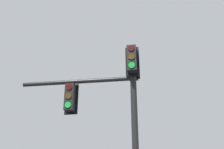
% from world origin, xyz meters
% --- Properties ---
extents(signal_mast_assembly, '(3.99, 0.97, 6.61)m').
position_xyz_m(signal_mast_assembly, '(-0.75, -0.90, 4.65)').
color(signal_mast_assembly, black).
rests_on(signal_mast_assembly, ground).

